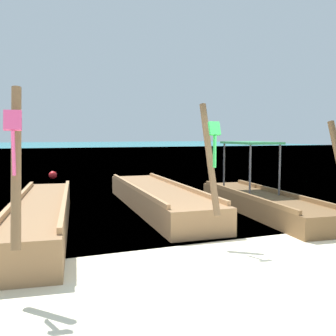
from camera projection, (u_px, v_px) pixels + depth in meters
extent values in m
plane|color=beige|center=(250.00, 268.00, 5.57)|extent=(120.00, 120.00, 0.00)
plane|color=teal|center=(45.00, 148.00, 62.71)|extent=(120.00, 120.00, 0.00)
cube|color=olive|center=(42.00, 217.00, 7.71)|extent=(1.77, 6.11, 0.61)
cube|color=#AF7F52|center=(16.00, 200.00, 7.56)|extent=(0.77, 5.52, 0.10)
cube|color=#AF7F52|center=(65.00, 199.00, 7.79)|extent=(0.77, 5.52, 0.10)
cylinder|color=brown|center=(16.00, 166.00, 4.58)|extent=(0.20, 0.62, 2.00)
cube|color=#F24C8C|center=(13.00, 120.00, 4.40)|extent=(0.21, 0.14, 0.25)
cube|color=#F24C8C|center=(14.00, 153.00, 4.42)|extent=(0.04, 0.08, 0.53)
cube|color=olive|center=(157.00, 198.00, 10.09)|extent=(1.68, 6.47, 0.57)
cube|color=#AF7F52|center=(134.00, 187.00, 9.86)|extent=(0.39, 5.90, 0.10)
cube|color=#AF7F52|center=(179.00, 185.00, 10.26)|extent=(0.39, 5.90, 0.10)
cylinder|color=brown|center=(210.00, 158.00, 6.76)|extent=(0.16, 0.80, 2.03)
cube|color=green|center=(214.00, 128.00, 6.54)|extent=(0.21, 0.15, 0.25)
cube|color=green|center=(215.00, 152.00, 6.56)|extent=(0.03, 0.08, 0.57)
cube|color=brown|center=(262.00, 204.00, 9.60)|extent=(1.71, 5.38, 0.45)
cube|color=brown|center=(242.00, 194.00, 9.43)|extent=(0.57, 4.85, 0.10)
cube|color=brown|center=(281.00, 192.00, 9.72)|extent=(0.57, 4.85, 0.10)
cylinder|color=#4C4C51|center=(250.00, 171.00, 9.29)|extent=(0.05, 0.05, 1.30)
cylinder|color=#4C4C51|center=(280.00, 170.00, 9.51)|extent=(0.05, 0.05, 1.30)
cylinder|color=#4C4C51|center=(224.00, 166.00, 10.82)|extent=(0.05, 0.05, 1.30)
cylinder|color=#4C4C51|center=(250.00, 165.00, 11.03)|extent=(0.05, 0.05, 1.30)
cube|color=#2D844C|center=(251.00, 143.00, 10.10)|extent=(1.18, 1.88, 0.06)
sphere|color=red|center=(53.00, 175.00, 17.02)|extent=(0.36, 0.36, 0.36)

